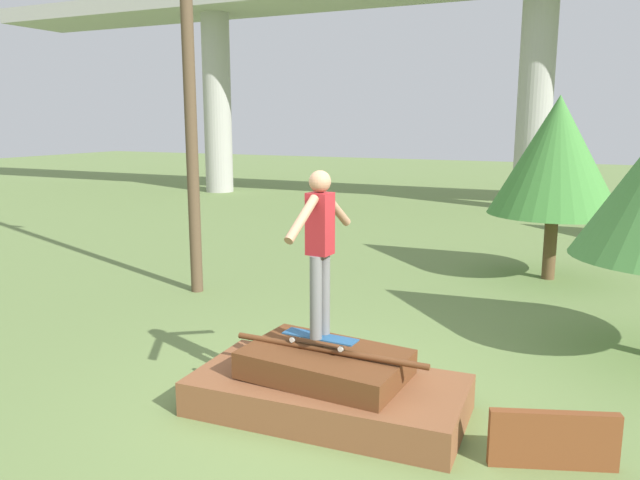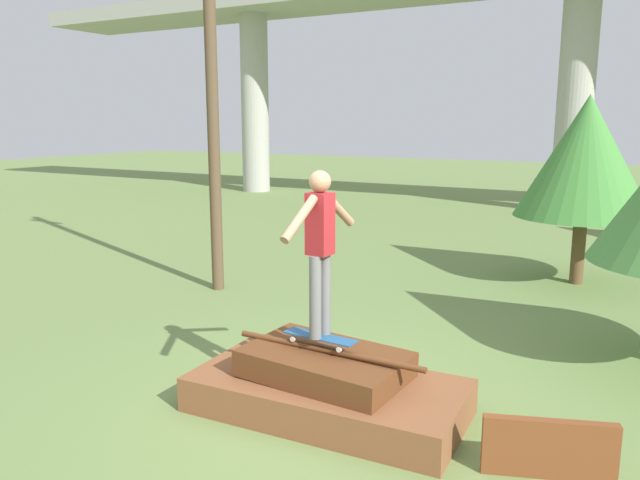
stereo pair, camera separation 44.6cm
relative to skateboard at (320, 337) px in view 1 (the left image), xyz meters
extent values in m
plane|color=olive|center=(0.11, -0.04, -0.76)|extent=(80.00, 80.00, 0.00)
cube|color=brown|center=(0.11, -0.04, -0.58)|extent=(2.77, 1.46, 0.35)
cube|color=#5B3319|center=(0.06, -0.01, -0.27)|extent=(1.63, 1.08, 0.30)
cylinder|color=#5B3319|center=(0.11, -0.04, -0.10)|extent=(2.05, 0.06, 0.06)
cube|color=brown|center=(2.25, -0.17, -0.51)|extent=(1.04, 0.45, 0.50)
cube|color=#23517F|center=(0.00, 0.00, 0.01)|extent=(0.79, 0.24, 0.01)
cylinder|color=silver|center=(0.28, 0.07, -0.05)|extent=(0.06, 0.03, 0.05)
cylinder|color=silver|center=(0.27, -0.10, -0.05)|extent=(0.06, 0.03, 0.05)
cylinder|color=silver|center=(-0.27, 0.10, -0.05)|extent=(0.06, 0.03, 0.05)
cylinder|color=silver|center=(-0.28, -0.07, -0.05)|extent=(0.06, 0.03, 0.05)
cylinder|color=slate|center=(0.00, 0.08, 0.43)|extent=(0.12, 0.12, 0.83)
cylinder|color=slate|center=(0.00, -0.08, 0.43)|extent=(0.12, 0.12, 0.83)
cube|color=maroon|center=(0.00, 0.00, 1.15)|extent=(0.23, 0.22, 0.60)
sphere|color=#A37556|center=(0.00, 0.00, 1.56)|extent=(0.21, 0.21, 0.21)
cylinder|color=#A37556|center=(0.02, 0.35, 1.25)|extent=(0.12, 0.54, 0.40)
cylinder|color=#A37556|center=(-0.02, -0.35, 1.25)|extent=(0.12, 0.54, 0.40)
cylinder|color=#A8A59E|center=(-11.99, 15.93, 2.73)|extent=(1.10, 1.10, 6.98)
cylinder|color=#A8A59E|center=(0.11, 15.93, 2.73)|extent=(1.10, 1.10, 6.98)
cylinder|color=brown|center=(-3.79, 3.11, 3.07)|extent=(0.20, 0.20, 7.65)
cylinder|color=brown|center=(1.59, 6.57, -0.15)|extent=(0.23, 0.23, 1.21)
cone|color=#428438|center=(1.59, 6.57, 1.51)|extent=(2.33, 2.33, 2.12)
camera|label=1|loc=(2.51, -5.37, 2.14)|focal=35.00mm
camera|label=2|loc=(2.91, -5.17, 2.14)|focal=35.00mm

